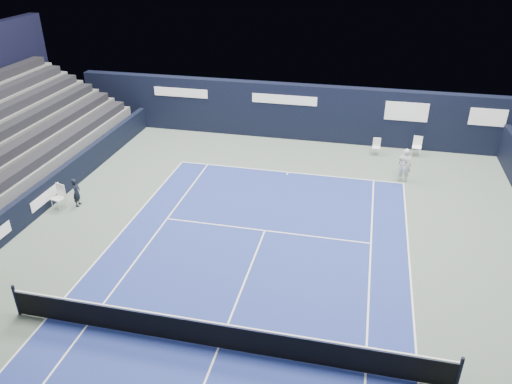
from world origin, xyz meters
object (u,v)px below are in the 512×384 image
tennis_net (218,335)px  line_judge_chair (59,195)px  folding_chair_back_a (377,144)px  folding_chair_back_b (417,145)px  tennis_player (405,165)px

tennis_net → line_judge_chair: bearing=144.7°
folding_chair_back_a → folding_chair_back_b: size_ratio=0.87×
folding_chair_back_b → tennis_player: 3.36m
folding_chair_back_a → folding_chair_back_b: bearing=8.8°
folding_chair_back_b → tennis_net: 16.67m
folding_chair_back_a → folding_chair_back_b: 2.10m
folding_chair_back_b → line_judge_chair: (-15.07, -9.19, 0.03)m
folding_chair_back_a → folding_chair_back_b: (2.07, 0.34, -0.01)m
tennis_player → folding_chair_back_b: bearing=76.6°
folding_chair_back_b → folding_chair_back_a: bearing=-164.0°
line_judge_chair → tennis_player: bearing=37.0°
tennis_net → tennis_player: size_ratio=7.92×
line_judge_chair → tennis_net: bearing=-20.9°
folding_chair_back_a → tennis_player: bearing=-66.6°
folding_chair_back_a → tennis_net: 15.69m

